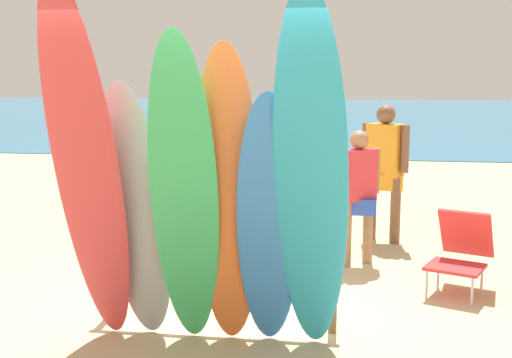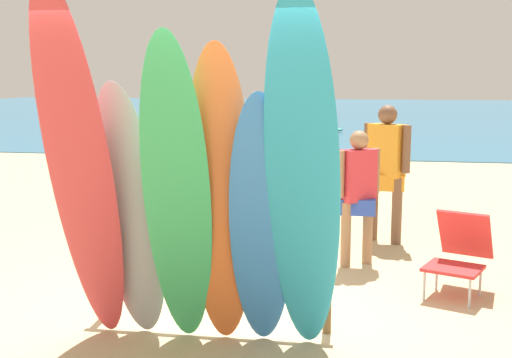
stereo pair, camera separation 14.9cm
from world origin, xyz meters
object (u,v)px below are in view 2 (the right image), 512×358
(surfboard_teal_5, at_px, (303,184))
(beachgoer_near_rack, at_px, (271,154))
(surfboard_green_2, at_px, (177,199))
(beachgoer_midbeach, at_px, (386,164))
(surfboard_grey_1, at_px, (130,215))
(beachgoer_strolling, at_px, (288,149))
(distant_boat, at_px, (301,128))
(beachgoer_by_water, at_px, (358,189))
(surfboard_orange_3, at_px, (221,202))
(surfboard_blue_4, at_px, (261,226))
(surfboard_red_0, at_px, (81,174))
(beach_chair_red, at_px, (460,251))
(surfboard_rack, at_px, (211,270))

(surfboard_teal_5, distance_m, beachgoer_near_rack, 4.77)
(surfboard_green_2, xyz_separation_m, beachgoer_midbeach, (1.59, 3.74, -0.21))
(surfboard_grey_1, distance_m, beachgoer_strolling, 5.46)
(distant_boat, bearing_deg, beachgoer_by_water, -82.11)
(distant_boat, bearing_deg, surfboard_orange_3, -85.90)
(beachgoer_midbeach, bearing_deg, surfboard_blue_4, 107.54)
(surfboard_green_2, bearing_deg, beachgoer_midbeach, 61.45)
(surfboard_red_0, bearing_deg, surfboard_teal_5, 1.98)
(beachgoer_by_water, bearing_deg, distant_boat, -120.68)
(surfboard_orange_3, height_order, beach_chair_red, surfboard_orange_3)
(surfboard_green_2, xyz_separation_m, distant_boat, (-1.11, 19.76, -1.08))
(surfboard_grey_1, xyz_separation_m, beachgoer_near_rack, (0.41, 4.50, -0.06))
(surfboard_grey_1, distance_m, surfboard_orange_3, 0.72)
(surfboard_rack, bearing_deg, surfboard_blue_4, -45.29)
(surfboard_red_0, distance_m, beach_chair_red, 3.65)
(surfboard_rack, distance_m, beachgoer_midbeach, 3.49)
(surfboard_red_0, xyz_separation_m, surfboard_grey_1, (0.27, 0.26, -0.35))
(surfboard_orange_3, height_order, beachgoer_midbeach, surfboard_orange_3)
(surfboard_blue_4, xyz_separation_m, beachgoer_near_rack, (-0.61, 4.54, -0.02))
(surfboard_teal_5, height_order, beachgoer_by_water, surfboard_teal_5)
(surfboard_teal_5, bearing_deg, beachgoer_midbeach, 82.71)
(surfboard_rack, xyz_separation_m, beachgoer_strolling, (0.04, 4.95, 0.47))
(beachgoer_by_water, bearing_deg, surfboard_red_0, 16.03)
(surfboard_rack, height_order, surfboard_blue_4, surfboard_blue_4)
(surfboard_red_0, distance_m, surfboard_orange_3, 1.03)
(surfboard_teal_5, relative_size, beachgoer_near_rack, 1.65)
(surfboard_grey_1, bearing_deg, beachgoer_near_rack, 87.50)
(surfboard_orange_3, relative_size, surfboard_teal_5, 0.85)
(beachgoer_by_water, bearing_deg, surfboard_green_2, 25.73)
(beachgoer_by_water, height_order, beachgoer_near_rack, beachgoer_near_rack)
(beachgoer_near_rack, bearing_deg, surfboard_rack, 14.71)
(beachgoer_strolling, distance_m, beachgoer_by_water, 3.15)
(surfboard_teal_5, xyz_separation_m, beach_chair_red, (1.34, 1.86, -0.91))
(surfboard_teal_5, distance_m, beachgoer_strolling, 5.66)
(surfboard_green_2, relative_size, surfboard_blue_4, 1.21)
(beachgoer_strolling, relative_size, beachgoer_by_water, 1.11)
(surfboard_grey_1, height_order, beachgoer_near_rack, surfboard_grey_1)
(surfboard_orange_3, bearing_deg, surfboard_grey_1, 172.56)
(surfboard_orange_3, xyz_separation_m, beachgoer_by_water, (0.97, 2.51, -0.30))
(surfboard_blue_4, bearing_deg, beachgoer_midbeach, 69.26)
(surfboard_blue_4, relative_size, beachgoer_near_rack, 1.22)
(surfboard_rack, distance_m, beachgoer_near_rack, 4.06)
(surfboard_rack, distance_m, beachgoer_by_water, 2.35)
(surfboard_green_2, bearing_deg, surfboard_teal_5, -7.14)
(surfboard_blue_4, distance_m, beachgoer_by_water, 2.60)
(surfboard_red_0, height_order, surfboard_teal_5, surfboard_red_0)
(surfboard_blue_4, bearing_deg, beach_chair_red, 40.74)
(surfboard_teal_5, bearing_deg, surfboard_orange_3, 169.54)
(surfboard_red_0, relative_size, surfboard_teal_5, 1.04)
(surfboard_red_0, height_order, distant_boat, surfboard_red_0)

